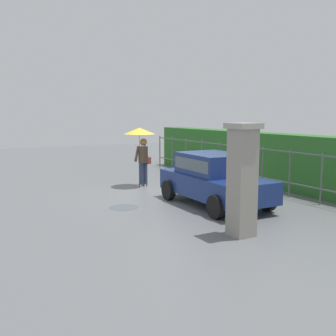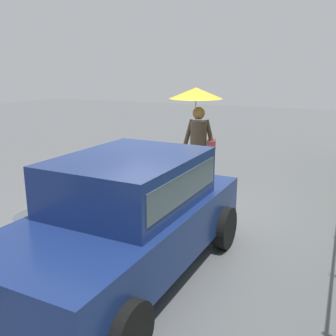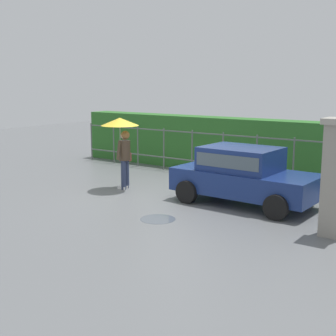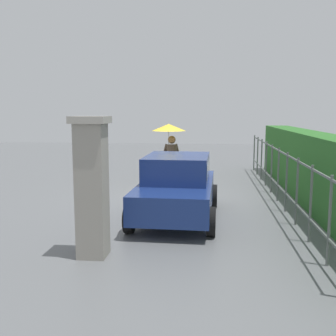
{
  "view_description": "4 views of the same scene",
  "coord_description": "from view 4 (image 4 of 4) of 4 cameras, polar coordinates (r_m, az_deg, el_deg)",
  "views": [
    {
      "loc": [
        11.1,
        -6.34,
        2.64
      ],
      "look_at": [
        0.19,
        -0.06,
        0.89
      ],
      "focal_mm": 42.95,
      "sensor_mm": 36.0,
      "label": 1
    },
    {
      "loc": [
        5.64,
        2.73,
        2.48
      ],
      "look_at": [
        -0.04,
        0.07,
        0.84
      ],
      "focal_mm": 40.89,
      "sensor_mm": 36.0,
      "label": 2
    },
    {
      "loc": [
        7.19,
        -10.25,
        3.12
      ],
      "look_at": [
        -0.19,
        0.08,
        0.77
      ],
      "focal_mm": 49.82,
      "sensor_mm": 36.0,
      "label": 3
    },
    {
      "loc": [
        11.12,
        1.17,
        2.49
      ],
      "look_at": [
        0.28,
        0.07,
        0.95
      ],
      "focal_mm": 42.68,
      "sensor_mm": 36.0,
      "label": 4
    }
  ],
  "objects": [
    {
      "name": "fence_section",
      "position": [
        11.56,
        15.48,
        -0.54
      ],
      "size": [
        12.07,
        0.05,
        1.5
      ],
      "color": "#59605B",
      "rests_on": "ground"
    },
    {
      "name": "hedge_row",
      "position": [
        11.74,
        20.18,
        -0.0
      ],
      "size": [
        13.02,
        0.9,
        1.9
      ],
      "primitive_type": "cube",
      "color": "#2D6B28",
      "rests_on": "ground"
    },
    {
      "name": "car",
      "position": [
        9.37,
        1.28,
        -2.34
      ],
      "size": [
        3.79,
        1.96,
        1.48
      ],
      "rotation": [
        0.0,
        0.0,
        -0.03
      ],
      "color": "navy",
      "rests_on": "ground"
    },
    {
      "name": "pedestrian",
      "position": [
        12.95,
        0.29,
        4.21
      ],
      "size": [
        1.1,
        1.1,
        2.1
      ],
      "rotation": [
        0.0,
        0.0,
        -2.9
      ],
      "color": "#2D3856",
      "rests_on": "ground"
    },
    {
      "name": "ground_plane",
      "position": [
        11.46,
        -0.23,
        -4.52
      ],
      "size": [
        40.0,
        40.0,
        0.0
      ],
      "primitive_type": "plane",
      "color": "slate"
    },
    {
      "name": "gate_pillar",
      "position": [
        6.92,
        -10.81,
        -2.53
      ],
      "size": [
        0.6,
        0.6,
        2.42
      ],
      "color": "gray",
      "rests_on": "ground"
    },
    {
      "name": "puddle_near",
      "position": [
        10.91,
        -11.07,
        -5.31
      ],
      "size": [
        0.83,
        0.83,
        0.0
      ],
      "primitive_type": "cylinder",
      "color": "#4C545B",
      "rests_on": "ground"
    }
  ]
}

